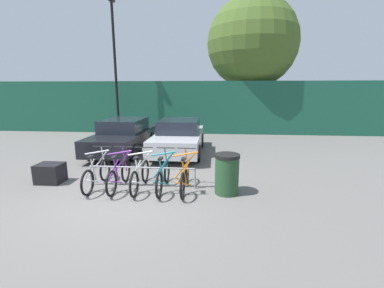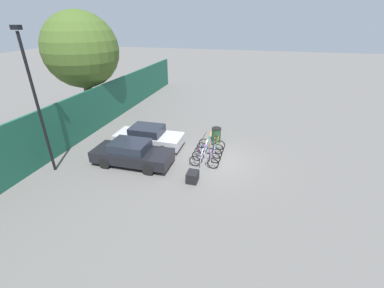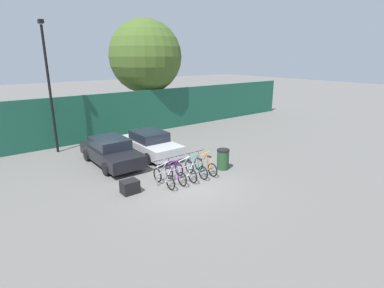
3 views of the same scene
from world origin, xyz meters
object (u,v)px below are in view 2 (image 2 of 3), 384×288
Objects in this scene: bicycle_purple at (206,156)px; trash_bin at (216,135)px; bike_rack at (206,150)px; bicycle_white at (208,152)px; bicycle_orange at (212,143)px; tree_behind_hoarding at (81,51)px; bicycle_teal at (210,147)px; bicycle_silver at (204,161)px; cargo_crate at (193,177)px; car_black at (132,153)px; car_silver at (149,137)px; lamp_post at (36,99)px.

trash_bin is at bearing -3.33° from bicycle_purple.
bike_rack is 1.71× the size of bicycle_purple.
bicycle_white is (0.57, 0.00, 0.00)m from bicycle_purple.
tree_behind_hoarding reaches higher than bicycle_orange.
bicycle_white is at bearing 179.54° from bicycle_teal.
bicycle_silver is 2.39m from bicycle_orange.
bicycle_purple is 0.21× the size of tree_behind_hoarding.
cargo_crate is at bearing 167.66° from bicycle_silver.
bike_rack is at bearing -64.50° from car_black.
car_silver is 0.59× the size of lamp_post.
bicycle_teal is at bearing -1.54° from bicycle_purple.
bicycle_orange is 0.21× the size of tree_behind_hoarding.
tree_behind_hoarding is at bearing 19.83° from lamp_post.
cargo_crate is at bearing 175.09° from bicycle_teal.
bicycle_white is at bearing -91.58° from bike_rack.
lamp_post reaches higher than car_silver.
cargo_crate is (-3.89, 0.26, -0.10)m from bicycle_orange.
trash_bin is (1.08, -0.09, 0.14)m from bicycle_orange.
bicycle_white is at bearing -2.62° from bicycle_silver.
bicycle_teal is 1.66× the size of trash_bin.
car_black is 5.86m from trash_bin.
bike_rack is at bearing -2.32° from cargo_crate.
bicycle_purple and bicycle_teal have the same top height.
tree_behind_hoarding reaches higher than car_black.
bike_rack is 1.71× the size of bicycle_white.
bicycle_purple is at bearing -72.41° from car_black.
bicycle_teal is 0.38× the size of car_black.
car_black reaches higher than cargo_crate.
trash_bin is 12.07m from tree_behind_hoarding.
bicycle_white is at bearing 177.48° from bicycle_orange.
bicycle_purple is 1.00× the size of bicycle_white.
car_black is (-1.86, 4.05, 0.31)m from bicycle_white.
bicycle_teal is (0.62, -0.15, -0.10)m from bike_rack.
bicycle_teal is 9.72m from lamp_post.
car_black is at bearing 77.61° from cargo_crate.
bicycle_purple is 0.38× the size of car_black.
trash_bin is (2.28, -0.09, 0.14)m from bicycle_white.
bike_rack is 1.71× the size of bicycle_silver.
car_silver reaches higher than bicycle_white.
bicycle_orange is at bearing -3.79° from cargo_crate.
tree_behind_hoarding is at bearing 61.14° from car_silver.
tree_behind_hoarding is at bearing 60.82° from bicycle_silver.
bicycle_silver is 1.53m from cargo_crate.
trash_bin is at bearing -45.05° from car_black.
lamp_post is 0.89× the size of tree_behind_hoarding.
bicycle_white is 0.23× the size of lamp_post.
bicycle_white is at bearing -5.47° from cargo_crate.
bicycle_silver is at bearing 178.46° from bicycle_purple.
car_silver is at bearing 73.72° from bicycle_purple.
bicycle_silver is 9.09m from lamp_post.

